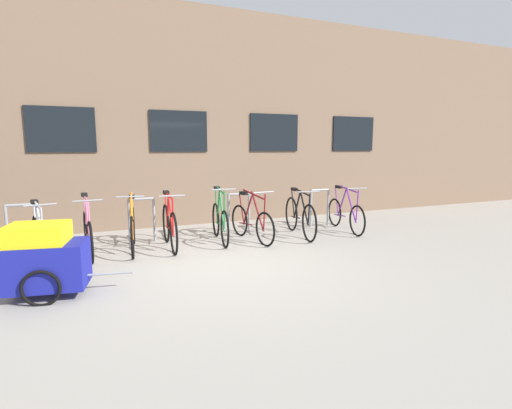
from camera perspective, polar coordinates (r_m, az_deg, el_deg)
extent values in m
plane|color=#9E998E|center=(6.24, -4.93, -8.67)|extent=(42.00, 42.00, 0.00)
cube|color=#7A604C|center=(12.46, -14.61, 11.37)|extent=(28.00, 6.88, 5.01)
cube|color=black|center=(8.89, -26.96, 9.91)|extent=(1.30, 0.04, 0.92)
cube|color=black|center=(9.04, -11.37, 10.63)|extent=(1.30, 0.04, 0.92)
cube|color=black|center=(9.81, 2.75, 10.61)|extent=(1.30, 0.04, 0.92)
cube|color=black|center=(11.05, 14.26, 10.14)|extent=(1.30, 0.04, 0.92)
cylinder|color=gray|center=(7.85, -33.01, -3.24)|extent=(0.05, 0.05, 0.85)
cylinder|color=gray|center=(7.78, -29.65, -3.07)|extent=(0.05, 0.05, 0.85)
cylinder|color=gray|center=(7.74, -31.58, -0.07)|extent=(0.46, 0.05, 0.05)
cylinder|color=gray|center=(7.73, -18.29, -2.43)|extent=(0.05, 0.05, 0.85)
cylinder|color=gray|center=(7.78, -14.88, -2.22)|extent=(0.05, 0.05, 0.85)
cylinder|color=gray|center=(7.68, -16.72, 0.79)|extent=(0.46, 0.05, 0.05)
cylinder|color=gray|center=(8.12, -4.08, -1.50)|extent=(0.05, 0.05, 0.85)
cylinder|color=gray|center=(8.27, -1.03, -1.29)|extent=(0.05, 0.05, 0.85)
cylinder|color=gray|center=(8.13, -2.56, 1.56)|extent=(0.46, 0.05, 0.05)
cylinder|color=gray|center=(8.94, 8.16, -0.62)|extent=(0.05, 0.05, 0.85)
cylinder|color=gray|center=(9.19, 10.65, -0.44)|extent=(0.05, 0.05, 0.85)
cylinder|color=gray|center=(9.01, 9.48, 2.15)|extent=(0.46, 0.05, 0.05)
torus|color=black|center=(7.74, -23.94, -3.45)|extent=(0.10, 0.70, 0.70)
torus|color=black|center=(6.71, -23.36, -5.20)|extent=(0.10, 0.70, 0.70)
cylinder|color=pink|center=(6.93, -23.68, -2.29)|extent=(0.08, 0.51, 0.71)
cylinder|color=pink|center=(7.34, -23.91, -1.73)|extent=(0.07, 0.39, 0.71)
cylinder|color=pink|center=(7.05, -23.95, 0.71)|extent=(0.11, 0.84, 0.04)
cylinder|color=pink|center=(7.49, -23.80, -4.03)|extent=(0.07, 0.53, 0.07)
cylinder|color=pink|center=(7.60, -24.05, -1.22)|extent=(0.04, 0.20, 0.65)
cylinder|color=pink|center=(6.66, -23.54, -2.48)|extent=(0.03, 0.08, 0.64)
cube|color=black|center=(7.46, -24.17, 1.33)|extent=(0.12, 0.21, 0.06)
cylinder|color=gray|center=(6.64, -23.73, 0.52)|extent=(0.44, 0.06, 0.03)
torus|color=black|center=(9.24, 11.60, -1.14)|extent=(0.14, 0.66, 0.66)
torus|color=black|center=(8.29, 14.81, -2.36)|extent=(0.14, 0.66, 0.66)
cylinder|color=#722D99|center=(8.50, 13.94, -0.01)|extent=(0.11, 0.52, 0.71)
cylinder|color=#722D99|center=(8.88, 12.65, 0.22)|extent=(0.09, 0.39, 0.66)
cylinder|color=#722D99|center=(8.62, 13.46, 2.26)|extent=(0.16, 0.85, 0.09)
cylinder|color=#722D99|center=(9.00, 12.33, -1.57)|extent=(0.10, 0.54, 0.07)
cylinder|color=#722D99|center=(9.11, 11.90, 0.60)|extent=(0.05, 0.20, 0.60)
cylinder|color=#722D99|center=(8.26, 14.82, -0.13)|extent=(0.04, 0.08, 0.65)
cube|color=black|center=(9.00, 12.21, 2.59)|extent=(0.13, 0.21, 0.06)
cylinder|color=gray|center=(8.24, 14.83, 2.33)|extent=(0.44, 0.09, 0.03)
torus|color=black|center=(7.61, -29.86, -4.06)|extent=(0.20, 0.69, 0.70)
torus|color=black|center=(6.66, -28.95, -5.68)|extent=(0.20, 0.69, 0.70)
cylinder|color=#B7B7BC|center=(6.86, -29.40, -2.86)|extent=(0.14, 0.47, 0.69)
cylinder|color=#B7B7BC|center=(7.23, -29.73, -2.51)|extent=(0.11, 0.34, 0.65)
cylinder|color=#B7B7BC|center=(6.96, -29.74, -0.09)|extent=(0.21, 0.74, 0.08)
cylinder|color=#B7B7BC|center=(7.38, -29.64, -4.61)|extent=(0.14, 0.49, 0.07)
cylinder|color=#B7B7BC|center=(7.47, -29.95, -2.01)|extent=(0.07, 0.20, 0.59)
cylinder|color=#B7B7BC|center=(6.62, -29.17, -3.01)|extent=(0.04, 0.08, 0.62)
cube|color=black|center=(7.33, -30.06, 0.35)|extent=(0.14, 0.22, 0.06)
cylinder|color=gray|center=(6.59, -29.41, -0.06)|extent=(0.43, 0.13, 0.03)
torus|color=black|center=(8.60, 5.28, -1.40)|extent=(0.16, 0.75, 0.76)
torus|color=black|center=(7.60, 7.92, -2.78)|extent=(0.16, 0.75, 0.76)
cylinder|color=black|center=(7.82, 7.17, -0.45)|extent=(0.12, 0.52, 0.66)
cylinder|color=black|center=(8.22, 6.11, -0.14)|extent=(0.10, 0.39, 0.62)
cylinder|color=black|center=(7.95, 6.75, 1.88)|extent=(0.17, 0.85, 0.08)
cylinder|color=black|center=(8.35, 5.87, -1.89)|extent=(0.11, 0.54, 0.08)
cylinder|color=black|center=(8.47, 5.50, 0.31)|extent=(0.06, 0.20, 0.55)
cylinder|color=black|center=(7.57, 7.90, -0.56)|extent=(0.04, 0.08, 0.59)
cube|color=black|center=(8.35, 5.73, 2.28)|extent=(0.13, 0.21, 0.06)
cylinder|color=gray|center=(7.55, 7.88, 1.90)|extent=(0.44, 0.09, 0.03)
torus|color=black|center=(8.05, -5.99, -2.26)|extent=(0.13, 0.71, 0.71)
torus|color=black|center=(7.12, -4.66, -3.69)|extent=(0.13, 0.71, 0.71)
cylinder|color=#1E7238|center=(7.32, -5.10, -0.76)|extent=(0.09, 0.47, 0.77)
cylinder|color=#1E7238|center=(7.68, -5.60, -0.50)|extent=(0.08, 0.34, 0.72)
cylinder|color=#1E7238|center=(7.42, -5.35, 2.12)|extent=(0.13, 0.74, 0.08)
cylinder|color=#1E7238|center=(7.82, -5.68, -2.77)|extent=(0.08, 0.49, 0.07)
cylinder|color=#1E7238|center=(7.91, -5.91, -0.05)|extent=(0.05, 0.20, 0.66)
cylinder|color=#1E7238|center=(7.08, -4.74, -0.86)|extent=(0.04, 0.08, 0.71)
cube|color=black|center=(7.78, -5.84, 2.46)|extent=(0.12, 0.21, 0.06)
cylinder|color=gray|center=(7.05, -4.81, 2.23)|extent=(0.44, 0.08, 0.03)
torus|color=black|center=(7.76, -17.77, -2.97)|extent=(0.11, 0.73, 0.73)
torus|color=black|center=(6.74, -17.90, -4.69)|extent=(0.11, 0.73, 0.73)
cylinder|color=orange|center=(6.96, -17.98, -1.76)|extent=(0.09, 0.50, 0.72)
cylinder|color=orange|center=(7.37, -17.90, -1.61)|extent=(0.07, 0.37, 0.62)
cylinder|color=orange|center=(7.08, -18.06, 0.86)|extent=(0.12, 0.81, 0.14)
cylinder|color=orange|center=(7.51, -17.79, -3.55)|extent=(0.08, 0.52, 0.08)
cylinder|color=orange|center=(7.62, -17.87, -1.09)|extent=(0.04, 0.20, 0.55)
cylinder|color=orange|center=(6.70, -18.03, -1.93)|extent=(0.04, 0.08, 0.65)
cube|color=black|center=(7.49, -17.99, 1.09)|extent=(0.12, 0.21, 0.06)
cylinder|color=gray|center=(6.67, -18.16, 1.11)|extent=(0.44, 0.07, 0.03)
torus|color=black|center=(7.72, -13.23, -2.74)|extent=(0.06, 0.76, 0.76)
torus|color=black|center=(6.78, -12.13, -4.27)|extent=(0.06, 0.76, 0.76)
cylinder|color=red|center=(6.99, -12.54, -1.53)|extent=(0.05, 0.47, 0.70)
cylinder|color=red|center=(7.35, -12.96, -1.14)|extent=(0.05, 0.34, 0.67)
cylinder|color=red|center=(7.09, -12.81, 1.28)|extent=(0.06, 0.74, 0.06)
cylinder|color=red|center=(7.49, -12.98, -3.29)|extent=(0.04, 0.49, 0.08)
cylinder|color=red|center=(7.58, -13.22, -0.64)|extent=(0.03, 0.20, 0.61)
cylinder|color=red|center=(6.75, -12.25, -1.65)|extent=(0.03, 0.08, 0.63)
cube|color=black|center=(7.45, -13.21, 1.76)|extent=(0.11, 0.20, 0.06)
cylinder|color=gray|center=(6.72, -12.37, 1.26)|extent=(0.44, 0.04, 0.03)
torus|color=black|center=(8.06, -2.46, -2.39)|extent=(0.13, 0.66, 0.66)
torus|color=black|center=(7.20, 1.36, -3.71)|extent=(0.13, 0.66, 0.66)
cylinder|color=maroon|center=(7.38, 0.23, -0.97)|extent=(0.10, 0.49, 0.73)
cylinder|color=maroon|center=(7.72, -1.27, -0.91)|extent=(0.09, 0.36, 0.63)
cylinder|color=maroon|center=(7.47, -0.41, 1.54)|extent=(0.15, 0.78, 0.13)
cylinder|color=maroon|center=(7.85, -1.58, -2.86)|extent=(0.10, 0.51, 0.07)
cylinder|color=maroon|center=(7.93, -2.16, -0.48)|extent=(0.05, 0.20, 0.58)
cylinder|color=maroon|center=(7.16, 1.27, -1.08)|extent=(0.04, 0.08, 0.67)
cube|color=black|center=(7.81, -1.86, 1.70)|extent=(0.13, 0.21, 0.06)
cylinder|color=gray|center=(7.13, 1.17, 1.83)|extent=(0.44, 0.09, 0.03)
cube|color=navy|center=(5.47, -28.50, -7.89)|extent=(0.99, 0.75, 0.56)
cube|color=yellow|center=(5.40, -29.73, -3.80)|extent=(0.76, 0.68, 0.24)
torus|color=black|center=(5.83, -27.49, -8.76)|extent=(0.45, 0.12, 0.45)
torus|color=black|center=(5.22, -29.34, -10.86)|extent=(0.45, 0.12, 0.45)
cylinder|color=gray|center=(5.36, -20.81, -9.59)|extent=(0.55, 0.13, 0.03)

